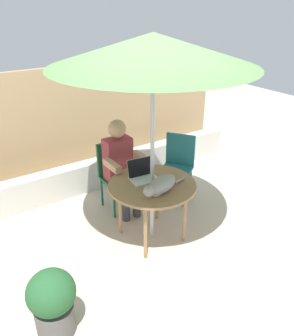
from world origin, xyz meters
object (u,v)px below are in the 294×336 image
object	(u,v)px
person_seated	(121,163)
potted_plant_near_fence	(53,301)
patio_table	(152,189)
patio_umbrella	(153,50)
cat	(161,185)
chair_empty	(178,162)
chair_occupied	(115,170)
laptop	(142,173)

from	to	relation	value
person_seated	potted_plant_near_fence	bearing A→B (deg)	-137.28
patio_table	patio_umbrella	xyz separation A→B (m)	(0.00, 0.00, 1.45)
cat	potted_plant_near_fence	distance (m)	1.48
patio_table	cat	size ratio (longest dim) A/B	1.51
chair_empty	potted_plant_near_fence	distance (m)	2.52
patio_umbrella	cat	distance (m)	1.32
chair_occupied	chair_empty	xyz separation A→B (m)	(0.83, -0.26, 0.00)
person_seated	cat	distance (m)	0.89
patio_umbrella	chair_empty	bearing A→B (deg)	34.94
patio_table	chair_occupied	bearing A→B (deg)	90.00
person_seated	patio_table	bearing A→B (deg)	-90.00
person_seated	potted_plant_near_fence	world-z (taller)	person_seated
chair_empty	laptop	size ratio (longest dim) A/B	2.68
chair_empty	patio_table	bearing A→B (deg)	-145.06
patio_umbrella	cat	size ratio (longest dim) A/B	3.52
chair_empty	cat	size ratio (longest dim) A/B	1.39
patio_table	person_seated	size ratio (longest dim) A/B	0.78
cat	chair_empty	bearing A→B (deg)	42.18
person_seated	laptop	size ratio (longest dim) A/B	3.70
patio_table	chair_empty	world-z (taller)	chair_empty
patio_table	patio_umbrella	size ratio (longest dim) A/B	0.43
patio_table	laptop	bearing A→B (deg)	95.13
chair_empty	potted_plant_near_fence	bearing A→B (deg)	-151.99
potted_plant_near_fence	person_seated	bearing A→B (deg)	42.72
patio_umbrella	chair_occupied	world-z (taller)	patio_umbrella
chair_empty	cat	bearing A→B (deg)	-137.82
patio_table	patio_umbrella	bearing A→B (deg)	0.00
patio_table	potted_plant_near_fence	size ratio (longest dim) A/B	1.55
person_seated	laptop	bearing A→B (deg)	-91.70
laptop	patio_umbrella	bearing A→B (deg)	-84.87
patio_umbrella	person_seated	xyz separation A→B (m)	(0.00, 0.68, -1.41)
chair_occupied	potted_plant_near_fence	distance (m)	2.00
patio_table	chair_empty	bearing A→B (deg)	34.94
chair_empty	potted_plant_near_fence	xyz separation A→B (m)	(-2.22, -1.18, -0.18)
patio_umbrella	potted_plant_near_fence	world-z (taller)	patio_umbrella
laptop	person_seated	bearing A→B (deg)	88.30
chair_occupied	cat	distance (m)	1.07
chair_empty	cat	world-z (taller)	chair_empty
patio_umbrella	chair_empty	distance (m)	1.87
patio_umbrella	potted_plant_near_fence	distance (m)	2.32
chair_empty	person_seated	world-z (taller)	person_seated
patio_umbrella	person_seated	distance (m)	1.56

